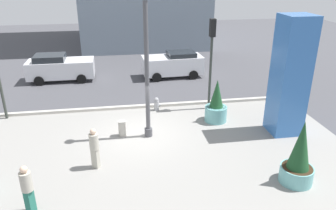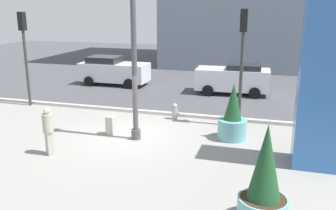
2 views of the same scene
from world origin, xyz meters
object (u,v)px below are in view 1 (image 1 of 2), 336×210
Objects in this scene: pedestrian_on_sidewalk at (27,187)px; pedestrian_by_curb at (94,146)px; fire_hydrant at (157,104)px; art_pillar_blue at (290,77)px; traffic_light_corner at (211,51)px; potted_plant_near_left at (216,106)px; car_curb_west at (60,67)px; car_passing_lane at (173,64)px; potted_plant_near_right at (299,158)px; lamp_post at (147,72)px; concrete_bollard at (122,129)px.

pedestrian_by_curb is at bearing 49.51° from pedestrian_on_sidewalk.
fire_hydrant is 0.43× the size of pedestrian_on_sidewalk.
fire_hydrant is (-5.63, 3.45, -2.37)m from art_pillar_blue.
potted_plant_near_left is at bearing -93.38° from traffic_light_corner.
car_curb_west is at bearing 133.40° from fire_hydrant.
art_pillar_blue is 1.12× the size of traffic_light_corner.
pedestrian_on_sidewalk is (-6.98, -13.26, 0.05)m from car_passing_lane.
potted_plant_near_right is at bearing 0.91° from pedestrian_on_sidewalk.
traffic_light_corner is (3.66, 2.71, 0.16)m from lamp_post.
potted_plant_near_left is (3.56, 1.08, -2.27)m from lamp_post.
potted_plant_near_right is 3.29× the size of concrete_bollard.
concrete_bollard is (-1.95, -2.71, 0.01)m from fire_hydrant.
potted_plant_near_right reaches higher than car_curb_west.
fire_hydrant is 0.17× the size of car_curb_west.
concrete_bollard is at bearing -66.29° from car_curb_west.
potted_plant_near_left is 3.38m from fire_hydrant.
traffic_light_corner is at bearing 42.53° from pedestrian_on_sidewalk.
potted_plant_near_left is at bearing 16.91° from lamp_post.
car_passing_lane is at bearing 99.61° from potted_plant_near_right.
lamp_post is at bearing 46.90° from pedestrian_on_sidewalk.
art_pillar_blue reaches higher than concrete_bollard.
concrete_bollard is 0.43× the size of pedestrian_on_sidewalk.
art_pillar_blue reaches higher than pedestrian_on_sidewalk.
pedestrian_on_sidewalk is at bearing -159.34° from art_pillar_blue.
potted_plant_near_right is 7.70m from concrete_bollard.
fire_hydrant is 0.17× the size of car_passing_lane.
potted_plant_near_right is 3.29× the size of fire_hydrant.
traffic_light_corner is 1.11× the size of car_curb_west.
lamp_post is 1.17× the size of art_pillar_blue.
pedestrian_by_curb is at bearing -76.21° from car_curb_west.
lamp_post is 4.55m from traffic_light_corner.
potted_plant_near_right is at bearing -80.39° from car_passing_lane.
art_pillar_blue is 15.13m from car_curb_west.
car_curb_west is at bearing 119.26° from lamp_post.
fire_hydrant is 6.14m from car_passing_lane.
lamp_post reaches higher than fire_hydrant.
concrete_bollard is 0.15× the size of traffic_light_corner.
lamp_post reaches higher than art_pillar_blue.
potted_plant_near_left reaches higher than fire_hydrant.
art_pillar_blue is 11.53m from pedestrian_on_sidewalk.
concrete_bollard is (-1.19, 0.20, -2.74)m from lamp_post.
car_curb_west is 2.60× the size of pedestrian_by_curb.
fire_hydrant is 1.00× the size of concrete_bollard.
traffic_light_corner is 11.11m from car_curb_west.
car_passing_lane reaches higher than fire_hydrant.
art_pillar_blue is at bearing -40.02° from car_curb_west.
car_passing_lane is (-0.85, 7.62, 0.07)m from potted_plant_near_left.
potted_plant_near_left is at bearing 10.47° from concrete_bollard.
fire_hydrant is at bearing 119.67° from potted_plant_near_right.
art_pillar_blue is at bearing 20.66° from pedestrian_on_sidewalk.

